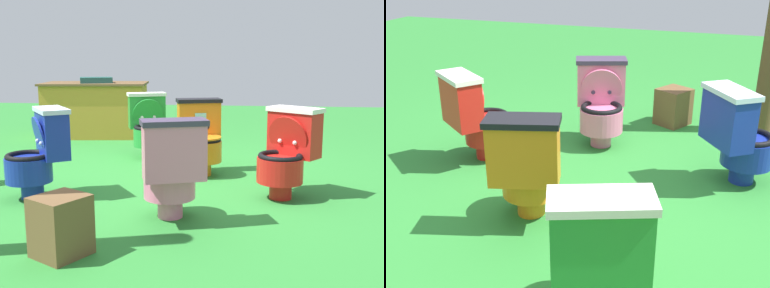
# 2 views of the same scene
# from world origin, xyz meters

# --- Properties ---
(ground) EXTENTS (14.00, 14.00, 0.00)m
(ground) POSITION_xyz_m (0.00, 0.00, 0.00)
(ground) COLOR #2D8433
(toilet_red) EXTENTS (0.62, 0.63, 0.73)m
(toilet_red) POSITION_xyz_m (1.18, -0.35, 0.37)
(toilet_red) COLOR red
(toilet_red) RESTS_ON ground
(toilet_orange) EXTENTS (0.52, 0.58, 0.73)m
(toilet_orange) POSITION_xyz_m (0.41, 0.35, 0.37)
(toilet_orange) COLOR orange
(toilet_orange) RESTS_ON ground
(toilet_blue) EXTENTS (0.63, 0.61, 0.73)m
(toilet_blue) POSITION_xyz_m (-0.80, -0.60, 0.37)
(toilet_blue) COLOR #192D9E
(toilet_blue) RESTS_ON ground
(toilet_pink) EXTENTS (0.54, 0.60, 0.73)m
(toilet_pink) POSITION_xyz_m (0.35, -1.03, 0.37)
(toilet_pink) COLOR pink
(toilet_pink) RESTS_ON ground
(toilet_green) EXTENTS (0.55, 0.60, 0.73)m
(toilet_green) POSITION_xyz_m (-0.27, 1.06, 0.37)
(toilet_green) COLOR green
(toilet_green) RESTS_ON ground
(vendor_table) EXTENTS (1.56, 1.04, 0.85)m
(vendor_table) POSITION_xyz_m (-1.33, 2.42, 0.39)
(vendor_table) COLOR #B7842D
(vendor_table) RESTS_ON ground
(small_crate) EXTENTS (0.37, 0.38, 0.35)m
(small_crate) POSITION_xyz_m (-0.19, -1.70, 0.18)
(small_crate) COLOR brown
(small_crate) RESTS_ON ground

